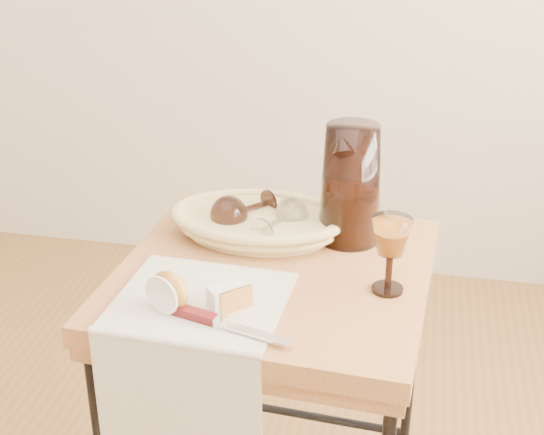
% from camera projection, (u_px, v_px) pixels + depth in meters
% --- Properties ---
extents(side_table, '(0.64, 0.64, 0.77)m').
position_uv_depth(side_table, '(274.00, 420.00, 1.70)').
color(side_table, brown).
rests_on(side_table, floor).
extents(tea_towel, '(0.32, 0.29, 0.01)m').
position_uv_depth(tea_towel, '(201.00, 301.00, 1.41)').
color(tea_towel, silver).
rests_on(tea_towel, side_table).
extents(bread_basket, '(0.34, 0.23, 0.05)m').
position_uv_depth(bread_basket, '(258.00, 224.00, 1.65)').
color(bread_basket, tan).
rests_on(bread_basket, side_table).
extents(goblet_lying_a, '(0.15, 0.15, 0.08)m').
position_uv_depth(goblet_lying_a, '(246.00, 209.00, 1.66)').
color(goblet_lying_a, '#3F231A').
rests_on(goblet_lying_a, bread_basket).
extents(goblet_lying_b, '(0.12, 0.14, 0.07)m').
position_uv_depth(goblet_lying_b, '(279.00, 221.00, 1.61)').
color(goblet_lying_b, white).
rests_on(goblet_lying_b, bread_basket).
extents(pitcher, '(0.24, 0.29, 0.29)m').
position_uv_depth(pitcher, '(351.00, 184.00, 1.59)').
color(pitcher, black).
rests_on(pitcher, side_table).
extents(wine_goblet, '(0.08, 0.08, 0.15)m').
position_uv_depth(wine_goblet, '(390.00, 255.00, 1.42)').
color(wine_goblet, white).
rests_on(wine_goblet, side_table).
extents(apple_half, '(0.09, 0.07, 0.07)m').
position_uv_depth(apple_half, '(170.00, 290.00, 1.37)').
color(apple_half, '#BA2F13').
rests_on(apple_half, tea_towel).
extents(apple_wedge, '(0.07, 0.07, 0.04)m').
position_uv_depth(apple_wedge, '(226.00, 297.00, 1.38)').
color(apple_wedge, white).
rests_on(apple_wedge, tea_towel).
extents(table_knife, '(0.23, 0.09, 0.02)m').
position_uv_depth(table_knife, '(225.00, 323.00, 1.33)').
color(table_knife, silver).
rests_on(table_knife, tea_towel).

